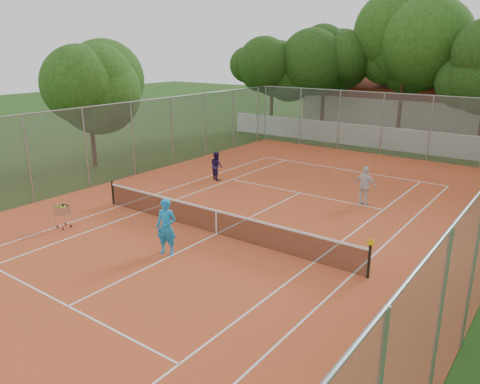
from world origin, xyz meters
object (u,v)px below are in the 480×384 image
Objects in this scene: player_near at (166,227)px; ball_hopper at (63,216)px; tennis_net at (216,222)px; player_far_left at (217,166)px; player_far_right at (365,186)px; clubhouse at (409,102)px.

player_near is 5.03m from ball_hopper.
player_near is at bearing -95.76° from tennis_net.
tennis_net is 7.93× the size of player_far_left.
tennis_net is 7.25m from player_far_right.
clubhouse is 9.23× the size of player_far_right.
ball_hopper is (-8.36, -9.52, -0.40)m from player_far_right.
player_near is at bearing 70.86° from player_far_right.
player_far_left is (-4.79, 5.94, 0.26)m from tennis_net.
player_far_left is at bearing 98.74° from player_near.
tennis_net is at bearing 33.70° from ball_hopper.
tennis_net is 7.64m from player_far_left.
player_far_left is at bearing 5.93° from player_far_right.
player_far_right is 12.68m from ball_hopper.
player_near is (1.76, -31.35, -1.21)m from clubhouse.
player_near reaches higher than ball_hopper.
clubhouse reaches higher than tennis_net.
clubhouse is 23.11m from player_far_right.
tennis_net is 6.10× the size of player_near.
clubhouse is at bearing -75.27° from player_far_right.
player_far_right is at bearing 64.14° from tennis_net.
player_near is at bearing 11.21° from ball_hopper.
ball_hopper is at bearing 50.55° from player_far_right.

